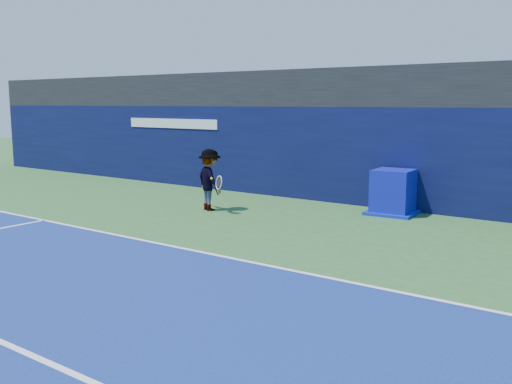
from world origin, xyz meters
TOP-DOWN VIEW (x-y plane):
  - ground at (0.00, 0.00)m, footprint 80.00×80.00m
  - baseline at (0.00, 3.00)m, footprint 24.00×0.10m
  - stadium_band at (0.00, 11.50)m, footprint 36.00×3.00m
  - back_wall_assembly at (-0.00, 10.50)m, footprint 36.00×1.03m
  - equipment_cart at (2.20, 9.40)m, footprint 1.41×1.41m
  - tennis_player at (-2.38, 6.78)m, footprint 1.42×1.09m
  - tennis_ball at (-1.77, 6.15)m, footprint 0.06×0.06m

SIDE VIEW (x-z plane):
  - ground at x=0.00m, z-range 0.00..0.00m
  - baseline at x=0.00m, z-range 0.01..0.01m
  - equipment_cart at x=2.20m, z-range -0.06..1.21m
  - tennis_player at x=-2.38m, z-range 0.00..1.80m
  - tennis_ball at x=-1.77m, z-range 1.03..1.09m
  - back_wall_assembly at x=0.00m, z-range 0.00..3.00m
  - stadium_band at x=0.00m, z-range 3.00..4.20m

